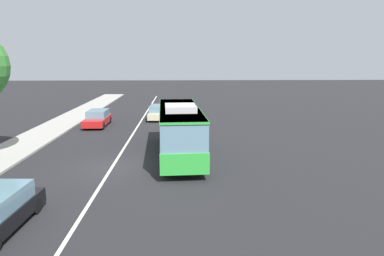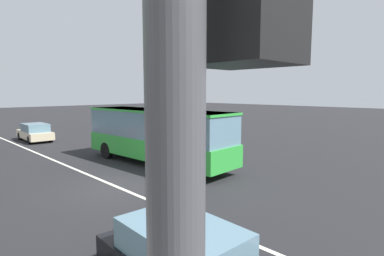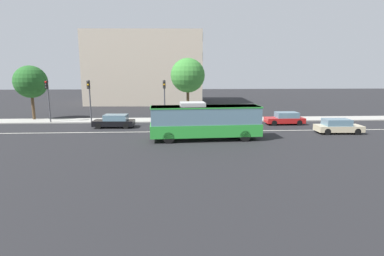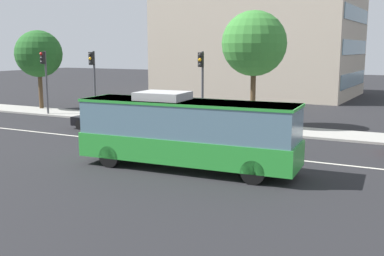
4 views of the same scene
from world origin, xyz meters
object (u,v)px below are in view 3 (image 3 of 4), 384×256
Objects in this scene: sedan_black at (115,121)px; sedan_red at (285,118)px; sedan_beige at (338,126)px; traffic_light_far_corner at (164,93)px; street_tree_kerbside_left at (31,82)px; transit_bus at (205,120)px; traffic_light_mid_block at (48,94)px; street_tree_kerbside_centre at (188,76)px; traffic_light_near_corner at (89,94)px.

sedan_red is at bearing -174.70° from sedan_black.
sedan_red is 0.99× the size of sedan_beige.
street_tree_kerbside_left is at bearing -98.99° from traffic_light_far_corner.
traffic_light_mid_block reaches higher than transit_bus.
street_tree_kerbside_centre is at bearing -1.09° from street_tree_kerbside_left.
traffic_light_near_corner is 9.01m from traffic_light_far_corner.
traffic_light_near_corner is at bearing 166.06° from sedan_beige.
traffic_light_near_corner is (-23.35, 2.26, 2.84)m from sedan_red.
street_tree_kerbside_left is at bearing 146.33° from transit_bus.
traffic_light_mid_block is at bearing -172.81° from street_tree_kerbside_centre.
street_tree_kerbside_centre is (11.96, 2.15, 2.14)m from traffic_light_near_corner.
street_tree_kerbside_centre reaches higher than traffic_light_near_corner.
traffic_light_near_corner and traffic_light_mid_block have the same top height.
transit_bus is 1.45× the size of street_tree_kerbside_left.
traffic_light_near_corner is at bearing 139.83° from transit_bus.
transit_bus is at bearing 20.97° from traffic_light_far_corner.
transit_bus is 2.22× the size of sedan_beige.
traffic_light_mid_block is (-31.71, 7.70, 2.84)m from sedan_beige.
street_tree_kerbside_centre is (-1.11, 12.02, 3.89)m from transit_bus.
sedan_black is at bearing -147.59° from street_tree_kerbside_centre.
traffic_light_near_corner is 8.43m from street_tree_kerbside_left.
sedan_black and sedan_red have the same top height.
sedan_black is at bearing 2.60° from sedan_red.
sedan_beige is at bearing 122.49° from sedan_red.
street_tree_kerbside_centre reaches higher than traffic_light_far_corner.
transit_bus is at bearing 147.68° from sedan_black.
street_tree_kerbside_centre reaches higher than sedan_beige.
sedan_black is 13.47m from street_tree_kerbside_left.
sedan_red is 0.87× the size of traffic_light_far_corner.
sedan_red is at bearing 79.34° from traffic_light_far_corner.
traffic_light_far_corner is at bearing 108.92° from transit_bus.
traffic_light_far_corner is (-14.34, 2.43, 2.84)m from sedan_red.
sedan_black is 0.88× the size of traffic_light_mid_block.
sedan_black is 19.86m from sedan_red.
sedan_beige is 18.49m from street_tree_kerbside_centre.
traffic_light_near_corner is (-3.51, 3.21, 2.84)m from sedan_black.
traffic_light_near_corner is 0.66× the size of street_tree_kerbside_centre.
traffic_light_near_corner is at bearing -89.99° from traffic_light_far_corner.
transit_bus is 2.25× the size of sedan_red.
traffic_light_far_corner is (9.01, 0.17, 0.00)m from traffic_light_near_corner.
transit_bus is 12.84m from sedan_red.
traffic_light_near_corner is 1.00× the size of traffic_light_far_corner.
traffic_light_near_corner is (-13.06, 9.87, 1.75)m from transit_bus.
sedan_beige is 0.65× the size of street_tree_kerbside_left.
sedan_black is at bearing -26.65° from street_tree_kerbside_left.
traffic_light_near_corner is at bearing 89.81° from traffic_light_mid_block.
sedan_black is (-9.55, 6.66, -1.09)m from transit_bus.
transit_bus is 24.58m from street_tree_kerbside_left.
sedan_black is 0.58× the size of street_tree_kerbside_centre.
sedan_red is (10.28, 7.61, -1.09)m from transit_bus.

